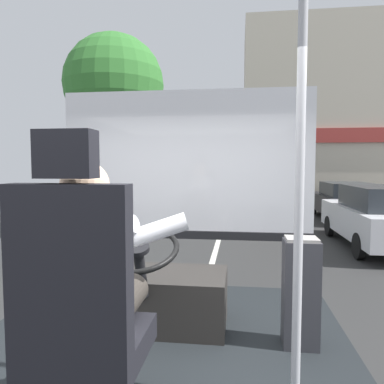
% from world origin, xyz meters
% --- Properties ---
extents(ground, '(18.00, 44.00, 0.06)m').
position_xyz_m(ground, '(0.00, 8.80, -0.02)').
color(ground, '#2E2E2E').
extents(driver_seat, '(0.48, 0.48, 1.34)m').
position_xyz_m(driver_seat, '(-0.11, -0.60, 1.33)').
color(driver_seat, black).
rests_on(driver_seat, bus_floor).
extents(bus_driver, '(0.81, 0.56, 0.75)m').
position_xyz_m(bus_driver, '(-0.11, -0.48, 1.50)').
color(bus_driver, '#332D28').
rests_on(bus_driver, driver_seat).
extents(steering_console, '(1.10, 0.95, 0.78)m').
position_xyz_m(steering_console, '(-0.11, 0.63, 0.98)').
color(steering_console, '#282623').
rests_on(steering_console, bus_floor).
extents(handrail_pole, '(0.04, 0.04, 2.11)m').
position_xyz_m(handrail_pole, '(0.82, -0.22, 1.81)').
color(handrail_pole, '#B7B7BC').
rests_on(handrail_pole, bus_floor).
extents(fare_box, '(0.23, 0.20, 0.73)m').
position_xyz_m(fare_box, '(0.94, 0.45, 1.12)').
color(fare_box, '#333338').
rests_on(fare_box, bus_floor).
extents(windshield_panel, '(2.50, 0.08, 1.48)m').
position_xyz_m(windshield_panel, '(0.00, 1.62, 1.80)').
color(windshield_panel, silver).
extents(street_tree, '(2.75, 2.75, 5.58)m').
position_xyz_m(street_tree, '(-2.94, 7.92, 4.15)').
color(street_tree, '#4C3828').
rests_on(street_tree, ground).
extents(shop_building, '(10.56, 4.24, 8.42)m').
position_xyz_m(shop_building, '(6.01, 16.12, 4.21)').
color(shop_building, '#BCB29E').
rests_on(shop_building, ground).
extents(parked_car_white, '(1.91, 4.14, 1.48)m').
position_xyz_m(parked_car_white, '(3.91, 7.14, 0.76)').
color(parked_car_white, silver).
rests_on(parked_car_white, ground).
extents(parked_car_black, '(1.85, 3.98, 1.36)m').
position_xyz_m(parked_car_black, '(4.34, 11.76, 0.70)').
color(parked_car_black, black).
rests_on(parked_car_black, ground).
extents(parked_car_red, '(1.90, 4.22, 1.22)m').
position_xyz_m(parked_car_red, '(4.01, 17.27, 0.63)').
color(parked_car_red, maroon).
rests_on(parked_car_red, ground).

